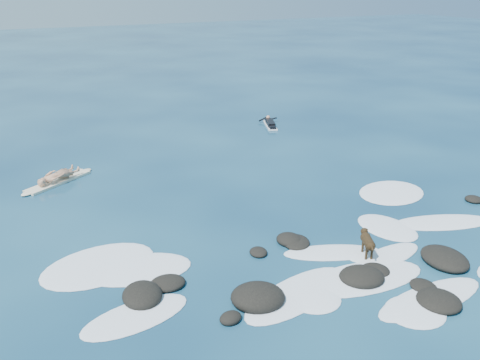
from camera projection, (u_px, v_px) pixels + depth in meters
ground at (322, 246)px, 16.02m from camera, size 160.00×160.00×0.00m
reef_rocks at (382, 279)px, 14.12m from camera, size 14.13×7.18×0.55m
breaking_foam at (320, 259)px, 15.29m from camera, size 14.54×8.38×0.12m
standing_surfer_rig at (56, 164)px, 20.70m from camera, size 3.07×2.15×1.96m
paddling_surfer_rig at (270, 124)px, 28.90m from camera, size 1.34×2.28×0.40m
dog at (367, 241)px, 15.29m from camera, size 0.61×1.11×0.75m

